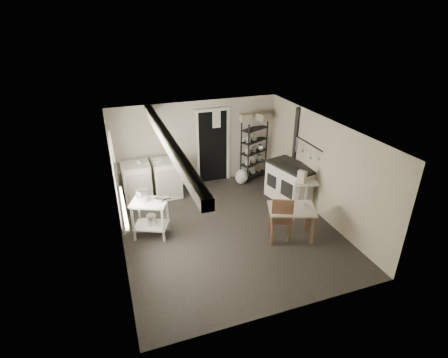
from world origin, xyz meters
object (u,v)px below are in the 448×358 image
object	(u,v)px
stockpot	(143,196)
stove	(290,184)
base_cabinets	(152,181)
prep_table	(151,220)
shelf_rack	(254,146)
chair	(281,218)
work_table	(290,222)
flour_sack	(242,176)

from	to	relation	value
stockpot	stove	size ratio (longest dim) A/B	0.21
base_cabinets	stove	size ratio (longest dim) A/B	1.23
prep_table	stove	world-z (taller)	stove
base_cabinets	stove	world-z (taller)	base_cabinets
stockpot	shelf_rack	distance (m)	3.82
stockpot	shelf_rack	bearing A→B (deg)	29.36
base_cabinets	shelf_rack	distance (m)	2.97
prep_table	stockpot	size ratio (longest dim) A/B	3.25
prep_table	base_cabinets	size ratio (longest dim) A/B	0.55
prep_table	stove	distance (m)	3.57
chair	work_table	bearing A→B (deg)	9.11
work_table	base_cabinets	bearing A→B (deg)	131.76
work_table	chair	size ratio (longest dim) A/B	0.91
flour_sack	prep_table	bearing A→B (deg)	-148.57
chair	flour_sack	bearing A→B (deg)	109.51
prep_table	stove	size ratio (longest dim) A/B	0.68
shelf_rack	flour_sack	world-z (taller)	shelf_rack
base_cabinets	work_table	distance (m)	3.66
stockpot	chair	distance (m)	2.89
prep_table	work_table	world-z (taller)	prep_table
stockpot	stove	bearing A→B (deg)	4.71
stockpot	shelf_rack	size ratio (longest dim) A/B	0.15
shelf_rack	stove	xyz separation A→B (m)	(0.32, -1.57, -0.51)
base_cabinets	prep_table	bearing A→B (deg)	-99.80
stockpot	work_table	bearing A→B (deg)	-21.81
shelf_rack	chair	size ratio (longest dim) A/B	1.63
stove	work_table	world-z (taller)	stove
base_cabinets	work_table	xyz separation A→B (m)	(2.44, -2.73, -0.08)
work_table	stockpot	bearing A→B (deg)	158.19
work_table	flour_sack	size ratio (longest dim) A/B	2.21
stockpot	stove	world-z (taller)	stockpot
chair	flour_sack	distance (m)	2.68
prep_table	chair	distance (m)	2.73
base_cabinets	chair	bearing A→B (deg)	-49.72
stockpot	flour_sack	xyz separation A→B (m)	(2.85, 1.58, -0.70)
chair	base_cabinets	bearing A→B (deg)	153.84
chair	flour_sack	xyz separation A→B (m)	(0.21, 2.66, -0.24)
shelf_rack	stove	bearing A→B (deg)	-102.64
base_cabinets	flour_sack	size ratio (longest dim) A/B	3.56
work_table	flour_sack	bearing A→B (deg)	89.92
prep_table	work_table	xyz separation A→B (m)	(2.74, -1.04, -0.02)
shelf_rack	stove	world-z (taller)	shelf_rack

